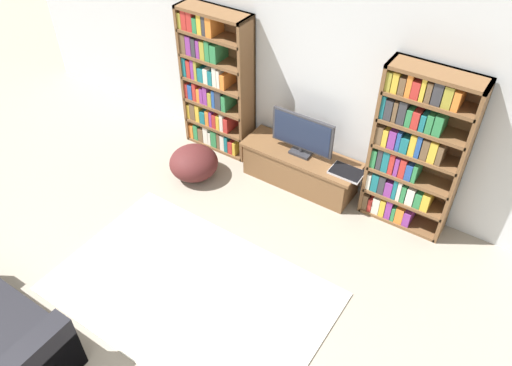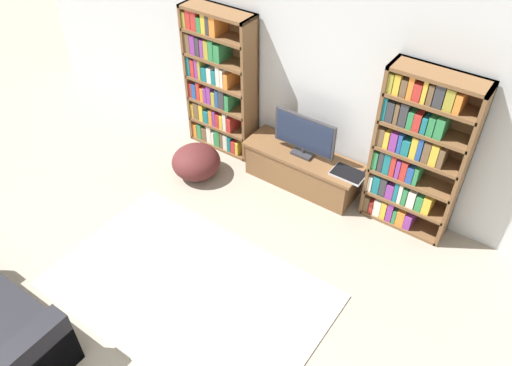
{
  "view_description": "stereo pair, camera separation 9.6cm",
  "coord_description": "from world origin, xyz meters",
  "views": [
    {
      "loc": [
        1.98,
        -0.02,
        3.82
      ],
      "look_at": [
        -0.01,
        2.98,
        0.7
      ],
      "focal_mm": 35.0,
      "sensor_mm": 36.0,
      "label": 1
    },
    {
      "loc": [
        2.06,
        0.04,
        3.82
      ],
      "look_at": [
        -0.01,
        2.98,
        0.7
      ],
      "focal_mm": 35.0,
      "sensor_mm": 36.0,
      "label": 2
    }
  ],
  "objects": [
    {
      "name": "tv_stand",
      "position": [
        -0.05,
        3.94,
        0.22
      ],
      "size": [
        1.37,
        0.46,
        0.43
      ],
      "color": "brown",
      "rests_on": "ground_plane"
    },
    {
      "name": "wall_back",
      "position": [
        0.0,
        4.23,
        1.3
      ],
      "size": [
        8.8,
        0.06,
        2.6
      ],
      "color": "silver",
      "rests_on": "ground_plane"
    },
    {
      "name": "area_rug",
      "position": [
        -0.11,
        2.02,
        0.01
      ],
      "size": [
        2.54,
        1.62,
        0.02
      ],
      "color": "beige",
      "rests_on": "ground_plane"
    },
    {
      "name": "beanbag_ottoman",
      "position": [
        -1.15,
        3.37,
        0.19
      ],
      "size": [
        0.57,
        0.57,
        0.37
      ],
      "primitive_type": "ellipsoid",
      "color": "#4C1E1E",
      "rests_on": "ground_plane"
    },
    {
      "name": "laptop",
      "position": [
        0.53,
        3.9,
        0.44
      ],
      "size": [
        0.35,
        0.24,
        0.03
      ],
      "color": "#B7B7BC",
      "rests_on": "tv_stand"
    },
    {
      "name": "bookshelf_right",
      "position": [
        1.11,
        4.05,
        0.89
      ],
      "size": [
        0.88,
        0.3,
        1.76
      ],
      "color": "brown",
      "rests_on": "ground_plane"
    },
    {
      "name": "bookshelf_left",
      "position": [
        -1.31,
        4.05,
        0.86
      ],
      "size": [
        0.88,
        0.3,
        1.76
      ],
      "color": "brown",
      "rests_on": "ground_plane"
    },
    {
      "name": "television",
      "position": [
        -0.05,
        3.94,
        0.69
      ],
      "size": [
        0.73,
        0.16,
        0.49
      ],
      "color": "#2D2D33",
      "rests_on": "tv_stand"
    }
  ]
}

